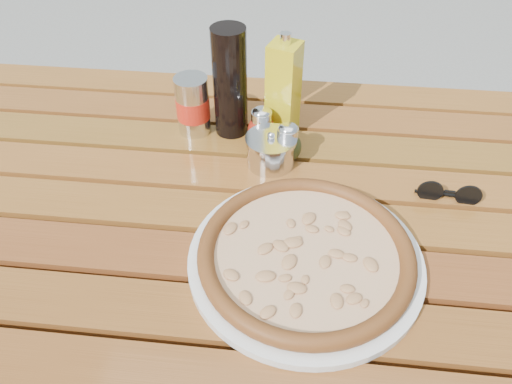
# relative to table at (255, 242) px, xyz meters

# --- Properties ---
(table) EXTENTS (1.40, 0.90, 0.75)m
(table) POSITION_rel_table_xyz_m (0.00, 0.00, 0.00)
(table) COLOR #3A230D
(table) RESTS_ON ground
(plate) EXTENTS (0.37, 0.37, 0.01)m
(plate) POSITION_rel_table_xyz_m (0.09, -0.10, 0.08)
(plate) COLOR silver
(plate) RESTS_ON table
(pizza) EXTENTS (0.38, 0.38, 0.03)m
(pizza) POSITION_rel_table_xyz_m (0.09, -0.10, 0.10)
(pizza) COLOR beige
(pizza) RESTS_ON plate
(pepper_shaker) EXTENTS (0.06, 0.06, 0.08)m
(pepper_shaker) POSITION_rel_table_xyz_m (-0.01, 0.20, 0.11)
(pepper_shaker) COLOR #A32412
(pepper_shaker) RESTS_ON table
(oregano_shaker) EXTENTS (0.07, 0.07, 0.08)m
(oregano_shaker) POSITION_rel_table_xyz_m (0.04, 0.15, 0.11)
(oregano_shaker) COLOR #383F19
(oregano_shaker) RESTS_ON table
(dark_bottle) EXTENTS (0.08, 0.08, 0.22)m
(dark_bottle) POSITION_rel_table_xyz_m (-0.07, 0.23, 0.19)
(dark_bottle) COLOR black
(dark_bottle) RESTS_ON table
(soda_can) EXTENTS (0.07, 0.07, 0.12)m
(soda_can) POSITION_rel_table_xyz_m (-0.15, 0.23, 0.13)
(soda_can) COLOR silver
(soda_can) RESTS_ON table
(olive_oil_cruet) EXTENTS (0.07, 0.07, 0.21)m
(olive_oil_cruet) POSITION_rel_table_xyz_m (0.03, 0.25, 0.17)
(olive_oil_cruet) COLOR gold
(olive_oil_cruet) RESTS_ON table
(parmesan_tin) EXTENTS (0.12, 0.12, 0.07)m
(parmesan_tin) POSITION_rel_table_xyz_m (0.02, 0.14, 0.11)
(parmesan_tin) COLOR silver
(parmesan_tin) RESTS_ON table
(sunglasses) EXTENTS (0.11, 0.03, 0.04)m
(sunglasses) POSITION_rel_table_xyz_m (0.33, 0.07, 0.09)
(sunglasses) COLOR black
(sunglasses) RESTS_ON table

